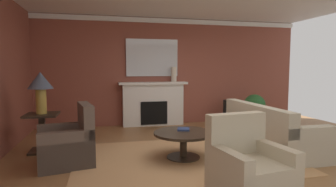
# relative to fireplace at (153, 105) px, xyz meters

# --- Properties ---
(ground_plane) EXTENTS (8.94, 8.94, 0.00)m
(ground_plane) POSITION_rel_fireplace_xyz_m (0.46, -2.70, -0.55)
(ground_plane) COLOR olive
(wall_fireplace) EXTENTS (7.48, 0.12, 2.85)m
(wall_fireplace) POSITION_rel_fireplace_xyz_m (0.46, 0.21, 0.88)
(wall_fireplace) COLOR brown
(wall_fireplace) RESTS_ON ground_plane
(crown_moulding) EXTENTS (7.48, 0.08, 0.12)m
(crown_moulding) POSITION_rel_fireplace_xyz_m (0.46, 0.13, 2.22)
(crown_moulding) COLOR white
(area_rug) EXTENTS (3.56, 2.45, 0.01)m
(area_rug) POSITION_rel_fireplace_xyz_m (0.01, -2.82, -0.54)
(area_rug) COLOR tan
(area_rug) RESTS_ON ground_plane
(fireplace) EXTENTS (1.80, 0.35, 1.15)m
(fireplace) POSITION_rel_fireplace_xyz_m (0.00, 0.00, 0.00)
(fireplace) COLOR white
(fireplace) RESTS_ON ground_plane
(mantel_mirror) EXTENTS (1.38, 0.04, 0.98)m
(mantel_mirror) POSITION_rel_fireplace_xyz_m (0.00, 0.12, 1.24)
(mantel_mirror) COLOR silver
(sofa) EXTENTS (0.91, 2.10, 0.85)m
(sofa) POSITION_rel_fireplace_xyz_m (1.74, -2.67, -0.25)
(sofa) COLOR #BCB299
(sofa) RESTS_ON ground_plane
(armchair_near_window) EXTENTS (0.94, 0.94, 0.95)m
(armchair_near_window) POSITION_rel_fireplace_xyz_m (-1.84, -2.68, -0.24)
(armchair_near_window) COLOR brown
(armchair_near_window) RESTS_ON ground_plane
(armchair_facing_fireplace) EXTENTS (0.91, 0.91, 0.95)m
(armchair_facing_fireplace) POSITION_rel_fireplace_xyz_m (0.38, -4.32, -0.24)
(armchair_facing_fireplace) COLOR #C1B293
(armchair_facing_fireplace) RESTS_ON ground_plane
(coffee_table) EXTENTS (1.00, 1.00, 0.45)m
(coffee_table) POSITION_rel_fireplace_xyz_m (0.01, -2.82, -0.21)
(coffee_table) COLOR #2D2319
(coffee_table) RESTS_ON ground_plane
(side_table) EXTENTS (0.56, 0.56, 0.70)m
(side_table) POSITION_rel_fireplace_xyz_m (-2.38, -1.87, -0.15)
(side_table) COLOR #2D2319
(side_table) RESTS_ON ground_plane
(table_lamp) EXTENTS (0.44, 0.44, 0.75)m
(table_lamp) POSITION_rel_fireplace_xyz_m (-2.38, -1.87, 0.68)
(table_lamp) COLOR #B28E38
(table_lamp) RESTS_ON side_table
(vase_mantel_right) EXTENTS (0.14, 0.14, 0.40)m
(vase_mantel_right) POSITION_rel_fireplace_xyz_m (0.55, -0.05, 0.80)
(vase_mantel_right) COLOR beige
(vase_mantel_right) RESTS_ON fireplace
(vase_tall_corner) EXTENTS (0.24, 0.24, 0.66)m
(vase_tall_corner) POSITION_rel_fireplace_xyz_m (1.99, -0.30, -0.22)
(vase_tall_corner) COLOR black
(vase_tall_corner) RESTS_ON ground_plane
(book_red_cover) EXTENTS (0.25, 0.25, 0.03)m
(book_red_cover) POSITION_rel_fireplace_xyz_m (0.05, -2.68, -0.08)
(book_red_cover) COLOR navy
(book_red_cover) RESTS_ON coffee_table
(potted_plant) EXTENTS (0.56, 0.56, 0.83)m
(potted_plant) POSITION_rel_fireplace_xyz_m (2.59, -0.65, -0.06)
(potted_plant) COLOR #BCB29E
(potted_plant) RESTS_ON ground_plane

